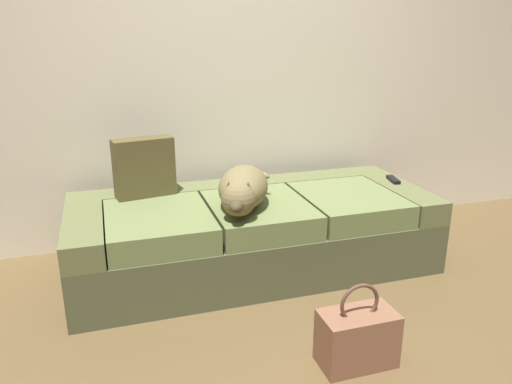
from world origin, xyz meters
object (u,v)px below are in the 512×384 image
(dog_tan, at_px, (243,189))
(throw_pillow, at_px, (144,167))
(couch, at_px, (253,233))
(handbag, at_px, (357,337))
(tv_remote, at_px, (393,180))

(dog_tan, height_order, throw_pillow, throw_pillow)
(couch, height_order, throw_pillow, throw_pillow)
(throw_pillow, distance_m, handbag, 1.52)
(couch, distance_m, throw_pillow, 0.74)
(throw_pillow, xyz_separation_m, handbag, (0.73, -1.24, -0.48))
(throw_pillow, bearing_deg, dog_tan, -37.89)
(couch, relative_size, dog_tan, 3.40)
(dog_tan, height_order, handbag, dog_tan)
(couch, xyz_separation_m, handbag, (0.14, -1.01, -0.09))
(dog_tan, bearing_deg, couch, 54.53)
(couch, bearing_deg, throw_pillow, 158.82)
(dog_tan, bearing_deg, handbag, -73.82)
(tv_remote, bearing_deg, couch, -164.87)
(couch, bearing_deg, tv_remote, 2.65)
(couch, relative_size, tv_remote, 13.85)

